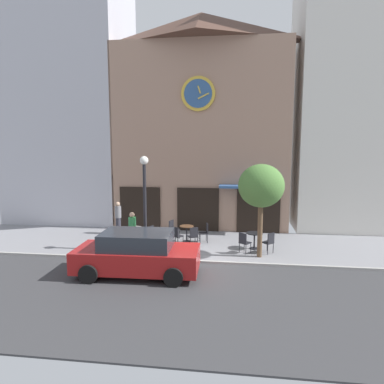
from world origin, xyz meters
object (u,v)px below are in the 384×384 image
(cafe_table_center_left, at_px, (254,237))
(cafe_chair_facing_street, at_px, (193,235))
(cafe_chair_corner, at_px, (177,235))
(pedestrian_grey, at_px, (118,217))
(cafe_chair_outer, at_px, (205,231))
(pedestrian_green, at_px, (132,231))
(cafe_chair_left_end, at_px, (149,234))
(cafe_chair_near_tree, at_px, (244,241))
(cafe_chair_curbside, at_px, (269,241))
(street_tree, at_px, (261,187))
(cafe_chair_by_entrance, at_px, (119,235))
(parked_car_red, at_px, (137,254))
(cafe_table_center, at_px, (187,231))
(cafe_chair_near_lamp, at_px, (173,228))
(street_lamp, at_px, (145,204))
(cafe_table_leftmost, at_px, (134,232))

(cafe_table_center_left, bearing_deg, cafe_chair_facing_street, -179.57)
(cafe_chair_corner, relative_size, pedestrian_grey, 0.54)
(cafe_chair_outer, xyz_separation_m, pedestrian_green, (-3.03, -1.57, 0.33))
(cafe_chair_left_end, bearing_deg, cafe_chair_near_tree, -9.23)
(cafe_chair_near_tree, height_order, cafe_chair_left_end, same)
(cafe_chair_near_tree, bearing_deg, pedestrian_green, -178.71)
(cafe_chair_near_tree, distance_m, cafe_chair_curbside, 1.06)
(street_tree, relative_size, cafe_chair_corner, 4.22)
(street_tree, relative_size, cafe_chair_facing_street, 4.22)
(cafe_chair_corner, xyz_separation_m, cafe_chair_by_entrance, (-2.55, -0.45, 0.00))
(pedestrian_grey, bearing_deg, parked_car_red, -64.33)
(cafe_table_center, height_order, pedestrian_green, pedestrian_green)
(cafe_chair_corner, distance_m, pedestrian_green, 2.00)
(cafe_chair_facing_street, height_order, parked_car_red, parked_car_red)
(cafe_chair_outer, height_order, cafe_chair_left_end, same)
(cafe_chair_near_tree, xyz_separation_m, cafe_chair_by_entrance, (-5.54, 0.23, 0.00))
(cafe_table_center_left, height_order, cafe_chair_corner, cafe_chair_corner)
(cafe_chair_near_tree, xyz_separation_m, cafe_chair_near_lamp, (-3.38, 1.89, 0.00))
(cafe_chair_outer, distance_m, cafe_chair_left_end, 2.60)
(street_lamp, relative_size, cafe_table_center, 5.31)
(cafe_table_leftmost, height_order, cafe_chair_facing_street, cafe_chair_facing_street)
(street_tree, distance_m, cafe_chair_corner, 4.45)
(cafe_table_center_left, distance_m, cafe_chair_near_tree, 0.86)
(cafe_chair_facing_street, distance_m, parked_car_red, 3.92)
(cafe_table_center_left, xyz_separation_m, cafe_chair_near_tree, (-0.47, -0.72, 0.01))
(cafe_chair_near_lamp, bearing_deg, cafe_table_center_left, -16.92)
(cafe_chair_by_entrance, bearing_deg, cafe_table_center, 22.54)
(parked_car_red, bearing_deg, cafe_chair_left_end, 97.75)
(cafe_chair_corner, xyz_separation_m, cafe_chair_near_lamp, (-0.39, 1.21, 0.00))
(street_tree, bearing_deg, parked_car_red, -149.99)
(street_tree, relative_size, cafe_table_leftmost, 4.95)
(cafe_table_leftmost, relative_size, pedestrian_grey, 0.46)
(cafe_table_leftmost, relative_size, cafe_table_center, 1.00)
(cafe_chair_near_tree, height_order, pedestrian_green, pedestrian_green)
(cafe_chair_near_lamp, bearing_deg, cafe_chair_near_tree, -29.26)
(cafe_chair_corner, relative_size, cafe_chair_by_entrance, 1.00)
(cafe_chair_outer, xyz_separation_m, pedestrian_grey, (-4.55, 0.96, 0.33))
(cafe_chair_outer, distance_m, parked_car_red, 4.80)
(cafe_chair_facing_street, relative_size, cafe_chair_near_lamp, 1.00)
(cafe_chair_near_tree, bearing_deg, cafe_chair_facing_street, 162.55)
(cafe_chair_by_entrance, relative_size, parked_car_red, 0.21)
(cafe_chair_facing_street, xyz_separation_m, pedestrian_grey, (-4.09, 1.72, 0.33))
(cafe_chair_by_entrance, xyz_separation_m, parked_car_red, (1.77, -3.13, 0.23))
(cafe_chair_facing_street, bearing_deg, cafe_table_center_left, 0.43)
(street_tree, relative_size, cafe_chair_curbside, 4.22)
(cafe_chair_by_entrance, xyz_separation_m, cafe_chair_left_end, (1.28, 0.46, 0.00))
(cafe_chair_near_tree, height_order, cafe_chair_facing_street, same)
(cafe_chair_curbside, height_order, cafe_chair_near_lamp, same)
(cafe_table_center, bearing_deg, cafe_chair_near_lamp, 147.92)
(street_lamp, relative_size, pedestrian_green, 2.45)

